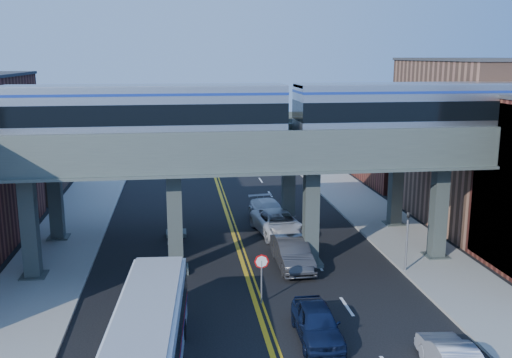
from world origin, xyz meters
The scene contains 16 objects.
ground centered at (0.00, 0.00, 0.00)m, with size 120.00×120.00×0.00m, color black.
sidewalk_west centered at (-11.50, 10.00, 0.08)m, with size 5.00×70.00×0.16m, color gray.
sidewalk_east centered at (11.50, 10.00, 0.08)m, with size 5.00×70.00×0.16m, color gray.
building_west_c centered at (-18.50, 29.00, 4.00)m, with size 8.00×10.00×8.00m, color brown.
building_east_b centered at (18.50, 16.00, 6.00)m, with size 8.00×14.00×12.00m, color brown.
building_east_c centered at (18.50, 29.00, 4.50)m, with size 8.00×10.00×9.00m, color maroon.
elevated_viaduct_near centered at (0.00, 8.00, 6.47)m, with size 52.00×3.60×7.40m.
elevated_viaduct_far centered at (0.00, 15.00, 6.47)m, with size 52.00×3.60×7.40m.
transit_train centered at (-5.35, 8.00, 9.27)m, with size 47.42×2.97×3.47m.
stop_sign centered at (0.30, 3.00, 1.76)m, with size 0.76×0.09×2.63m.
traffic_signal centered at (9.20, 6.00, 2.30)m, with size 0.15×0.18×4.10m.
transit_bus centered at (-5.07, -3.35, 1.50)m, with size 3.25×11.45×2.91m.
car_lane_a centered at (2.19, -1.05, 0.78)m, with size 1.83×4.55×1.55m, color #0E1836.
car_lane_b centered at (2.86, 7.84, 0.86)m, with size 1.83×5.24×1.73m, color #2C2C2E.
car_lane_c centered at (3.13, 14.12, 0.84)m, with size 2.79×6.05×1.68m, color silver.
car_lane_d centered at (3.00, 17.30, 0.80)m, with size 2.24×5.51×1.60m, color silver.
Camera 1 is at (-3.68, -23.79, 12.38)m, focal length 40.00 mm.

